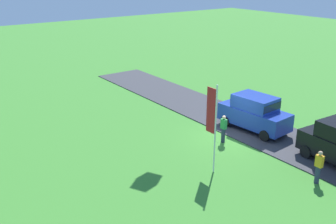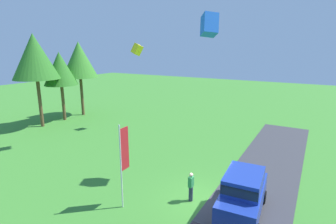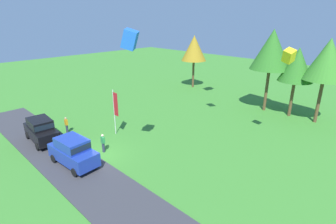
{
  "view_description": "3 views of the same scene",
  "coord_description": "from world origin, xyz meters",
  "px_view_note": "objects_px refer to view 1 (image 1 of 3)",
  "views": [
    {
      "loc": [
        -15.75,
        16.07,
        9.91
      ],
      "look_at": [
        1.38,
        3.54,
        2.09
      ],
      "focal_mm": 42.0,
      "sensor_mm": 36.0,
      "label": 1
    },
    {
      "loc": [
        -12.42,
        -4.9,
        8.43
      ],
      "look_at": [
        2.81,
        3.86,
        4.16
      ],
      "focal_mm": 28.0,
      "sensor_mm": 36.0,
      "label": 2
    },
    {
      "loc": [
        18.26,
        -10.12,
        11.33
      ],
      "look_at": [
        2.28,
        6.2,
        2.96
      ],
      "focal_mm": 28.0,
      "sensor_mm": 36.0,
      "label": 3
    }
  ],
  "objects_px": {
    "person_on_lawn": "(223,129)",
    "car_suv_by_flagpole": "(254,112)",
    "flag_banner": "(213,117)",
    "person_beside_suv": "(319,167)"
  },
  "relations": [
    {
      "from": "car_suv_by_flagpole",
      "to": "person_beside_suv",
      "type": "xyz_separation_m",
      "value": [
        -6.37,
        2.46,
        -0.42
      ]
    },
    {
      "from": "car_suv_by_flagpole",
      "to": "person_on_lawn",
      "type": "relative_size",
      "value": 2.76
    },
    {
      "from": "person_on_lawn",
      "to": "car_suv_by_flagpole",
      "type": "bearing_deg",
      "value": -86.41
    },
    {
      "from": "person_on_lawn",
      "to": "person_beside_suv",
      "type": "bearing_deg",
      "value": -176.48
    },
    {
      "from": "flag_banner",
      "to": "person_on_lawn",
      "type": "bearing_deg",
      "value": -53.74
    },
    {
      "from": "car_suv_by_flagpole",
      "to": "person_on_lawn",
      "type": "distance_m",
      "value": 2.88
    },
    {
      "from": "person_on_lawn",
      "to": "flag_banner",
      "type": "relative_size",
      "value": 0.37
    },
    {
      "from": "car_suv_by_flagpole",
      "to": "flag_banner",
      "type": "distance_m",
      "value": 6.48
    },
    {
      "from": "person_on_lawn",
      "to": "flag_banner",
      "type": "bearing_deg",
      "value": 126.26
    },
    {
      "from": "flag_banner",
      "to": "car_suv_by_flagpole",
      "type": "bearing_deg",
      "value": -67.96
    }
  ]
}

